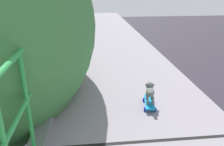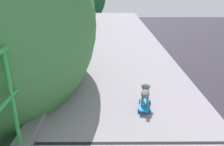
% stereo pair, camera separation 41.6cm
% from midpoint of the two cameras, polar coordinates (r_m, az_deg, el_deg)
% --- Properties ---
extents(city_bus, '(2.52, 10.97, 3.19)m').
position_cam_midpoint_polar(city_bus, '(24.41, -22.54, 4.98)').
color(city_bus, white).
rests_on(city_bus, ground).
extents(roadside_tree_far, '(5.29, 5.29, 9.57)m').
position_cam_midpoint_polar(roadside_tree_far, '(11.15, -17.73, 16.05)').
color(roadside_tree_far, '#473D25').
rests_on(roadside_tree_far, ground).
extents(toy_skateboard, '(0.25, 0.51, 0.09)m').
position_cam_midpoint_polar(toy_skateboard, '(3.76, 11.37, -7.76)').
color(toy_skateboard, '#118CD6').
rests_on(toy_skateboard, overpass_deck).
extents(small_dog, '(0.18, 0.36, 0.30)m').
position_cam_midpoint_polar(small_dog, '(3.69, 11.62, -4.80)').
color(small_dog, slate).
rests_on(small_dog, toy_skateboard).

